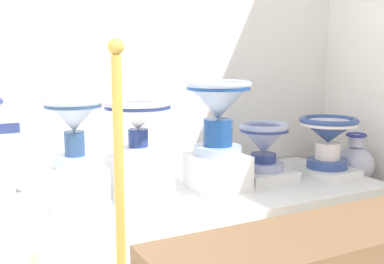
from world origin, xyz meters
name	(u,v)px	position (x,y,z in m)	size (l,w,h in m)	color
display_platform	(181,204)	(1.64, 2.16, 0.07)	(2.68, 1.01, 0.13)	white
plinth_block_leftmost	(76,187)	(0.99, 2.18, 0.25)	(0.29, 0.32, 0.24)	white
antique_toilet_leftmost	(74,119)	(0.99, 2.18, 0.64)	(0.33, 0.33, 0.38)	#AFC2DE
plinth_block_squat_floral	(139,175)	(1.39, 2.24, 0.26)	(0.32, 0.33, 0.25)	white
antique_toilet_squat_floral	(138,115)	(1.39, 2.24, 0.63)	(0.41, 0.41, 0.34)	white
plinth_block_rightmost	(218,172)	(1.89, 2.15, 0.25)	(0.32, 0.35, 0.22)	white
antique_toilet_rightmost	(218,105)	(1.89, 2.15, 0.67)	(0.42, 0.42, 0.47)	#A4B7D8
plinth_block_broad_patterned	(263,174)	(2.31, 2.22, 0.17)	(0.38, 0.36, 0.06)	white
antique_toilet_broad_patterned	(264,141)	(2.31, 2.22, 0.40)	(0.35, 0.35, 0.33)	#A2ABD6
plinth_block_pale_glazed	(327,171)	(2.78, 2.10, 0.16)	(0.33, 0.38, 0.05)	white
antique_toilet_pale_glazed	(328,134)	(2.78, 2.10, 0.43)	(0.42, 0.42, 0.36)	#324C8F
decorative_vase_corner	(355,163)	(3.08, 2.12, 0.18)	(0.28, 0.28, 0.41)	#2D3697
stanchion_post_near_left	(121,232)	(0.95, 1.31, 0.30)	(0.27, 0.27, 1.05)	gold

